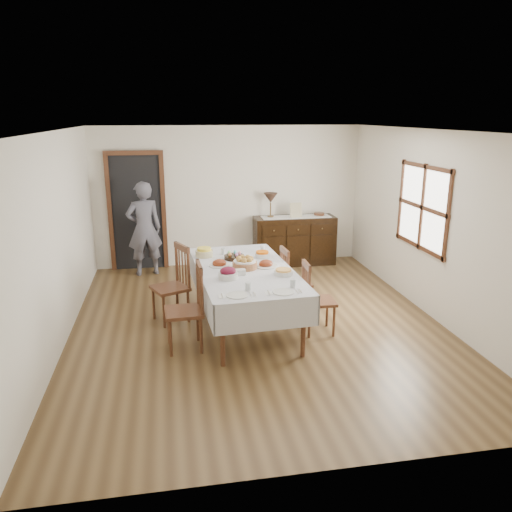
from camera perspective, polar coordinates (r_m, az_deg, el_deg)
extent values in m
plane|color=brown|center=(6.96, 0.15, -7.76)|extent=(6.00, 6.00, 0.00)
cube|color=white|center=(6.38, 0.16, 14.15)|extent=(5.00, 6.00, 0.02)
cube|color=white|center=(9.46, -3.11, 6.81)|extent=(5.00, 0.02, 2.60)
cube|color=white|center=(3.78, 8.38, -7.67)|extent=(5.00, 0.02, 2.60)
cube|color=white|center=(6.59, -21.77, 1.64)|extent=(0.02, 6.00, 2.60)
cube|color=white|center=(7.40, 19.59, 3.33)|extent=(0.02, 6.00, 2.60)
cube|color=white|center=(7.62, 18.56, 5.30)|extent=(0.02, 1.30, 1.10)
cube|color=#532F1C|center=(7.61, 18.47, 5.30)|extent=(0.03, 1.46, 1.26)
cube|color=black|center=(9.41, -13.42, 4.81)|extent=(0.90, 0.06, 2.10)
cube|color=#532F1C|center=(9.39, -13.42, 4.78)|extent=(1.04, 0.08, 2.18)
cube|color=silver|center=(6.60, -1.30, -1.63)|extent=(1.32, 2.43, 0.04)
cylinder|color=#532F1C|center=(5.74, -3.85, -9.02)|extent=(0.06, 0.06, 0.77)
cylinder|color=#532F1C|center=(5.96, 5.44, -8.07)|extent=(0.06, 0.06, 0.77)
cylinder|color=#532F1C|center=(7.62, -6.48, -2.65)|extent=(0.06, 0.06, 0.77)
cylinder|color=#532F1C|center=(7.78, 0.59, -2.14)|extent=(0.06, 0.06, 0.77)
cube|color=silver|center=(6.56, -6.43, -3.34)|extent=(0.16, 2.40, 0.37)
cube|color=silver|center=(6.80, 3.66, -2.56)|extent=(0.16, 2.40, 0.37)
cube|color=silver|center=(5.57, 1.34, -6.82)|extent=(1.22, 0.09, 0.37)
cube|color=silver|center=(7.77, -3.17, -0.18)|extent=(1.22, 0.09, 0.37)
cube|color=#532F1C|center=(6.16, -8.24, -6.34)|extent=(0.47, 0.47, 0.04)
cylinder|color=#532F1C|center=(6.41, -9.93, -7.92)|extent=(0.04, 0.04, 0.46)
cylinder|color=#532F1C|center=(6.08, -9.73, -9.28)|extent=(0.04, 0.04, 0.46)
cylinder|color=#532F1C|center=(6.44, -6.66, -7.69)|extent=(0.04, 0.04, 0.46)
cylinder|color=#532F1C|center=(6.11, -6.28, -9.04)|extent=(0.04, 0.04, 0.46)
cylinder|color=#532F1C|center=(6.25, -6.64, -3.00)|extent=(0.04, 0.04, 0.60)
cylinder|color=#532F1C|center=(5.89, -6.22, -4.20)|extent=(0.04, 0.04, 0.60)
cube|color=#532F1C|center=(5.99, -6.51, -1.26)|extent=(0.06, 0.43, 0.09)
cylinder|color=#532F1C|center=(6.17, -6.53, -3.48)|extent=(0.02, 0.02, 0.49)
cylinder|color=#532F1C|center=(6.07, -6.43, -3.77)|extent=(0.02, 0.02, 0.49)
cylinder|color=#532F1C|center=(5.98, -6.33, -4.08)|extent=(0.02, 0.02, 0.49)
cube|color=#532F1C|center=(7.00, -9.80, -3.65)|extent=(0.59, 0.59, 0.04)
cylinder|color=#532F1C|center=(7.18, -11.62, -5.36)|extent=(0.04, 0.04, 0.46)
cylinder|color=#532F1C|center=(6.87, -10.47, -6.30)|extent=(0.04, 0.04, 0.46)
cylinder|color=#532F1C|center=(7.31, -8.99, -4.83)|extent=(0.04, 0.04, 0.46)
cylinder|color=#532F1C|center=(7.01, -7.74, -5.73)|extent=(0.04, 0.04, 0.46)
cylinder|color=#532F1C|center=(7.16, -9.06, -0.67)|extent=(0.04, 0.04, 0.60)
cylinder|color=#532F1C|center=(6.82, -7.72, -1.45)|extent=(0.04, 0.04, 0.60)
cube|color=#532F1C|center=(6.92, -8.49, 0.97)|extent=(0.21, 0.41, 0.09)
cylinder|color=#532F1C|center=(7.08, -8.73, -1.02)|extent=(0.02, 0.02, 0.49)
cylinder|color=#532F1C|center=(7.00, -8.40, -1.22)|extent=(0.02, 0.02, 0.49)
cylinder|color=#532F1C|center=(6.91, -8.06, -1.41)|extent=(0.02, 0.02, 0.49)
cube|color=#532F1C|center=(6.61, 7.22, -5.16)|extent=(0.42, 0.42, 0.04)
cylinder|color=#532F1C|center=(6.60, 8.90, -7.41)|extent=(0.03, 0.03, 0.41)
cylinder|color=#532F1C|center=(6.88, 8.13, -6.35)|extent=(0.03, 0.03, 0.41)
cylinder|color=#532F1C|center=(6.51, 6.11, -7.61)|extent=(0.03, 0.03, 0.41)
cylinder|color=#532F1C|center=(6.81, 5.46, -6.53)|extent=(0.03, 0.03, 0.41)
cylinder|color=#532F1C|center=(6.32, 6.10, -3.53)|extent=(0.04, 0.04, 0.54)
cylinder|color=#532F1C|center=(6.64, 5.39, -2.55)|extent=(0.04, 0.04, 0.54)
cube|color=#532F1C|center=(6.41, 5.79, -1.07)|extent=(0.05, 0.39, 0.08)
cylinder|color=#532F1C|center=(6.40, 5.91, -3.44)|extent=(0.02, 0.02, 0.44)
cylinder|color=#532F1C|center=(6.48, 5.73, -3.19)|extent=(0.02, 0.02, 0.44)
cylinder|color=#532F1C|center=(6.56, 5.55, -2.94)|extent=(0.02, 0.02, 0.44)
cube|color=#532F1C|center=(7.29, 4.60, -3.10)|extent=(0.42, 0.42, 0.04)
cylinder|color=#532F1C|center=(7.27, 6.17, -5.07)|extent=(0.03, 0.03, 0.41)
cylinder|color=#532F1C|center=(7.56, 5.35, -4.22)|extent=(0.03, 0.03, 0.41)
cylinder|color=#532F1C|center=(7.17, 3.73, -5.30)|extent=(0.03, 0.03, 0.41)
cylinder|color=#532F1C|center=(7.46, 2.99, -4.43)|extent=(0.03, 0.03, 0.41)
cylinder|color=#532F1C|center=(7.00, 3.67, -1.60)|extent=(0.04, 0.04, 0.53)
cylinder|color=#532F1C|center=(7.31, 2.88, -0.82)|extent=(0.04, 0.04, 0.53)
cube|color=#532F1C|center=(7.09, 3.30, 0.56)|extent=(0.06, 0.38, 0.08)
cylinder|color=#532F1C|center=(7.08, 3.47, -1.55)|extent=(0.02, 0.02, 0.44)
cylinder|color=#532F1C|center=(7.16, 3.27, -1.35)|extent=(0.02, 0.02, 0.44)
cylinder|color=#532F1C|center=(7.24, 3.07, -1.15)|extent=(0.02, 0.02, 0.44)
cube|color=black|center=(9.58, 4.39, 1.78)|extent=(1.54, 0.51, 0.92)
cube|color=black|center=(9.16, 2.05, 2.94)|extent=(0.43, 0.02, 0.18)
sphere|color=brown|center=(9.14, 2.07, 2.91)|extent=(0.03, 0.03, 0.03)
cube|color=black|center=(9.27, 4.84, 3.04)|extent=(0.43, 0.02, 0.18)
sphere|color=brown|center=(9.25, 4.87, 3.02)|extent=(0.03, 0.03, 0.03)
cube|color=black|center=(9.40, 7.56, 3.14)|extent=(0.43, 0.02, 0.18)
sphere|color=brown|center=(9.38, 7.59, 3.11)|extent=(0.03, 0.03, 0.03)
imported|color=#595866|center=(9.03, -12.67, 3.41)|extent=(0.62, 0.46, 1.79)
cylinder|color=brown|center=(6.60, -1.29, -1.05)|extent=(0.33, 0.33, 0.09)
cylinder|color=white|center=(6.59, -1.30, -0.59)|extent=(0.30, 0.30, 0.02)
sphere|color=#B3813A|center=(6.59, -0.59, -0.30)|extent=(0.08, 0.08, 0.08)
sphere|color=#B3813A|center=(6.65, -0.95, -0.16)|extent=(0.08, 0.08, 0.08)
sphere|color=#B3813A|center=(6.65, -1.56, -0.16)|extent=(0.08, 0.08, 0.08)
sphere|color=#B3813A|center=(6.60, -1.98, -0.29)|extent=(0.08, 0.08, 0.08)
sphere|color=#B3813A|center=(6.53, -1.89, -0.46)|extent=(0.08, 0.08, 0.08)
sphere|color=#B3813A|center=(6.50, -1.35, -0.54)|extent=(0.08, 0.08, 0.08)
sphere|color=#B3813A|center=(6.52, -0.77, -0.47)|extent=(0.08, 0.08, 0.08)
cylinder|color=black|center=(7.04, -2.51, -0.13)|extent=(0.28, 0.28, 0.06)
ellipsoid|color=pink|center=(7.03, -1.88, 0.31)|extent=(0.05, 0.05, 0.06)
ellipsoid|color=#69E0FD|center=(7.09, -2.40, 0.45)|extent=(0.05, 0.05, 0.06)
ellipsoid|color=#8ADF76|center=(7.06, -3.07, 0.36)|extent=(0.05, 0.05, 0.06)
ellipsoid|color=#EF914E|center=(6.97, -2.98, 0.16)|extent=(0.05, 0.05, 0.06)
ellipsoid|color=#BF84D5|center=(6.95, -2.24, 0.13)|extent=(0.05, 0.05, 0.06)
cylinder|color=silver|center=(6.73, -4.21, -1.09)|extent=(0.27, 0.27, 0.02)
ellipsoid|color=maroon|center=(6.72, -4.22, -0.83)|extent=(0.19, 0.16, 0.11)
cylinder|color=silver|center=(6.70, 1.13, -1.13)|extent=(0.32, 0.32, 0.01)
ellipsoid|color=maroon|center=(6.69, 1.13, -0.89)|extent=(0.19, 0.16, 0.11)
cylinder|color=silver|center=(6.21, -3.21, -2.25)|extent=(0.25, 0.25, 0.07)
ellipsoid|color=maroon|center=(6.19, -3.22, -1.74)|extent=(0.20, 0.17, 0.11)
cylinder|color=silver|center=(7.10, 0.72, 0.08)|extent=(0.20, 0.20, 0.06)
cylinder|color=#E35F07|center=(7.09, 0.72, 0.44)|extent=(0.18, 0.18, 0.03)
cylinder|color=#C5BA86|center=(7.19, -5.94, 0.30)|extent=(0.25, 0.25, 0.09)
cylinder|color=yellow|center=(7.17, -5.95, 0.80)|extent=(0.20, 0.20, 0.04)
cylinder|color=silver|center=(6.35, 3.14, -1.93)|extent=(0.24, 0.24, 0.05)
cylinder|color=#EDA64E|center=(6.34, 3.15, -1.60)|extent=(0.20, 0.20, 0.02)
cube|color=silver|center=(6.35, -1.85, -1.85)|extent=(0.15, 0.10, 0.07)
cylinder|color=silver|center=(5.64, -2.17, -4.51)|extent=(0.25, 0.25, 0.01)
cube|color=white|center=(5.62, -3.90, -4.63)|extent=(0.09, 0.12, 0.01)
cube|color=white|center=(5.62, -3.90, -4.58)|extent=(0.02, 0.16, 0.01)
cube|color=white|center=(5.66, -0.57, -4.44)|extent=(0.02, 0.18, 0.01)
cube|color=white|center=(5.67, -0.17, -4.41)|extent=(0.03, 0.14, 0.01)
cylinder|color=silver|center=(5.78, -0.91, -3.50)|extent=(0.07, 0.07, 0.10)
cylinder|color=silver|center=(5.74, 3.14, -4.12)|extent=(0.25, 0.25, 0.01)
cube|color=white|center=(5.71, 1.47, -4.26)|extent=(0.09, 0.12, 0.01)
cube|color=white|center=(5.71, 1.47, -4.20)|extent=(0.02, 0.16, 0.01)
cube|color=white|center=(5.78, 4.69, -4.05)|extent=(0.02, 0.18, 0.01)
cube|color=white|center=(5.79, 5.07, -4.02)|extent=(0.03, 0.14, 0.01)
cylinder|color=silver|center=(5.90, 4.23, -3.14)|extent=(0.07, 0.07, 0.10)
cylinder|color=silver|center=(7.27, -3.76, 0.56)|extent=(0.06, 0.06, 0.10)
cylinder|color=silver|center=(7.39, 0.77, 0.85)|extent=(0.07, 0.07, 0.10)
cube|color=white|center=(9.47, 4.58, 4.50)|extent=(1.30, 0.35, 0.01)
cylinder|color=brown|center=(9.41, 1.66, 4.53)|extent=(0.12, 0.12, 0.03)
cylinder|color=brown|center=(9.39, 1.67, 5.37)|extent=(0.02, 0.02, 0.25)
cone|color=#3E291E|center=(9.35, 1.68, 6.67)|extent=(0.26, 0.26, 0.18)
cube|color=tan|center=(9.39, 4.58, 5.24)|extent=(0.22, 0.08, 0.28)
cylinder|color=#532F1C|center=(9.63, 7.24, 4.77)|extent=(0.20, 0.20, 0.06)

